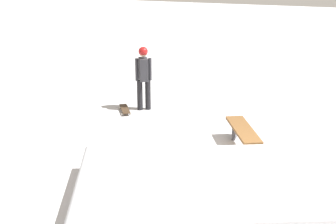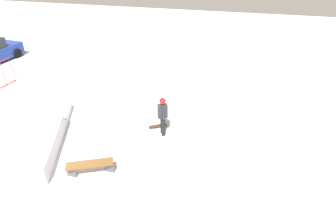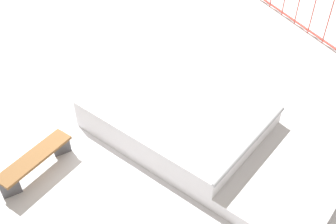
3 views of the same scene
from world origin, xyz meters
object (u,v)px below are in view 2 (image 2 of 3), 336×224
Objects in this scene: skater at (163,114)px; skateboard at (158,126)px; park_bench at (90,166)px; skate_ramp at (25,141)px.

skateboard is (0.42, 0.35, -0.93)m from skater.
skater reaches higher than skateboard.
skater is at bearing -30.83° from park_bench.
skate_ramp is 5.39m from skateboard.
skateboard is at bearing -81.47° from skate_ramp.
park_bench reaches higher than skateboard.
skateboard is (2.72, -4.65, -0.24)m from skate_ramp.
skate_ramp is 3.27m from park_bench.
park_bench is (-3.43, 1.45, 0.28)m from skateboard.
skater is (2.30, -4.99, 0.69)m from skate_ramp.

